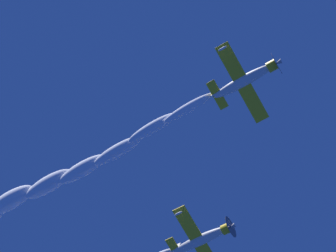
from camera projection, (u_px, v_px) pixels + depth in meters
name	position (u px, v px, depth m)	size (l,w,h in m)	color
airplane_lead	(246.00, 80.00, 64.11)	(9.09, 8.30, 3.07)	silver
airplane_left_wingman	(202.00, 239.00, 67.88)	(9.13, 8.27, 3.56)	silver
smoke_trail_lead	(49.00, 184.00, 70.37)	(15.18, 33.08, 4.33)	white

